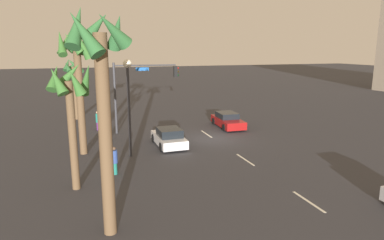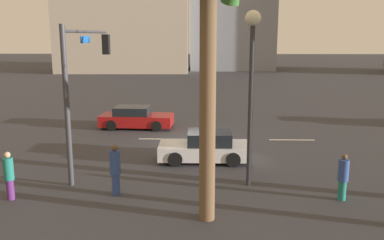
% 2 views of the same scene
% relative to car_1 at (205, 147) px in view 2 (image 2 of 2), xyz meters
% --- Properties ---
extents(ground_plane, '(220.00, 220.00, 0.00)m').
position_rel_car_1_xyz_m(ground_plane, '(0.87, -3.93, -0.63)').
color(ground_plane, '#333338').
extents(lane_stripe_2, '(2.48, 0.14, 0.01)m').
position_rel_car_1_xyz_m(lane_stripe_2, '(-4.75, -3.93, -0.62)').
color(lane_stripe_2, silver).
rests_on(lane_stripe_2, ground_plane).
extents(lane_stripe_3, '(2.50, 0.14, 0.01)m').
position_rel_car_1_xyz_m(lane_stripe_3, '(2.43, -3.93, -0.62)').
color(lane_stripe_3, silver).
rests_on(lane_stripe_3, ground_plane).
extents(car_1, '(4.09, 1.99, 1.37)m').
position_rel_car_1_xyz_m(car_1, '(0.00, 0.00, 0.00)').
color(car_1, silver).
rests_on(car_1, ground_plane).
extents(car_2, '(4.48, 2.13, 1.34)m').
position_rel_car_1_xyz_m(car_2, '(4.28, -6.74, -0.00)').
color(car_2, maroon).
rests_on(car_2, ground_plane).
extents(traffic_signal, '(0.59, 5.61, 6.01)m').
position_rel_car_1_xyz_m(traffic_signal, '(5.01, 1.38, 3.50)').
color(traffic_signal, '#38383D').
rests_on(traffic_signal, ground_plane).
extents(streetlamp, '(0.56, 0.56, 6.49)m').
position_rel_car_1_xyz_m(streetlamp, '(-1.63, 3.10, 3.89)').
color(streetlamp, '#2D2D33').
rests_on(streetlamp, ground_plane).
extents(pedestrian_0, '(0.54, 0.54, 1.85)m').
position_rel_car_1_xyz_m(pedestrian_0, '(3.22, 4.20, 0.34)').
color(pedestrian_0, '#2D478C').
rests_on(pedestrian_0, ground_plane).
extents(pedestrian_1, '(0.44, 0.44, 1.65)m').
position_rel_car_1_xyz_m(pedestrian_1, '(-4.72, 4.47, 0.24)').
color(pedestrian_1, '#1E7266').
rests_on(pedestrian_1, ground_plane).
extents(pedestrian_2, '(0.48, 0.48, 1.72)m').
position_rel_car_1_xyz_m(pedestrian_2, '(6.79, 4.76, 0.28)').
color(pedestrian_2, '#59266B').
rests_on(pedestrian_2, ground_plane).
extents(palm_tree_3, '(2.69, 2.76, 8.49)m').
position_rel_car_1_xyz_m(palm_tree_3, '(-0.04, 6.14, 5.63)').
color(palm_tree_3, brown).
rests_on(palm_tree_3, ground_plane).
extents(building_0, '(20.42, 12.78, 16.61)m').
position_rel_car_1_xyz_m(building_0, '(12.69, -49.08, 7.68)').
color(building_0, '#B2A38E').
rests_on(building_0, ground_plane).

